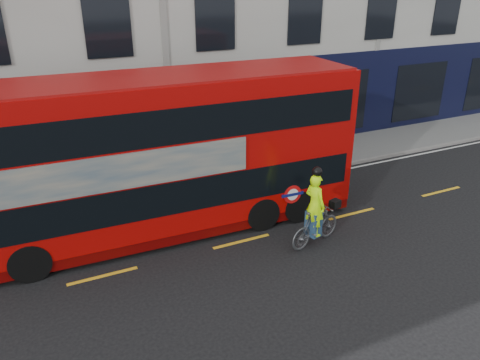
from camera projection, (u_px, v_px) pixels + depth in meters
ground at (266, 268)px, 12.47m from camera, size 120.00×120.00×0.00m
pavement at (185, 178)px, 17.81m from camera, size 60.00×3.00×0.12m
kerb at (199, 193)px, 16.57m from camera, size 60.00×0.12×0.13m
road_edge_line at (202, 198)px, 16.35m from camera, size 58.00×0.10×0.01m
lane_dashes at (242, 241)px, 13.71m from camera, size 58.00×0.12×0.01m
bus at (161, 155)px, 13.44m from camera, size 11.73×3.02×4.70m
cyclist at (315, 219)px, 13.27m from camera, size 1.94×0.96×2.43m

